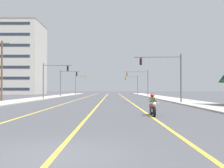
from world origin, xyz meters
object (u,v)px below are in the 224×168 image
object	(u,v)px
traffic_signal_near_right	(166,70)
traffic_signal_mid_right	(140,79)
apartment_building_far_left_block	(12,58)
traffic_signal_far_left	(78,82)
motorcycle_with_rider	(152,107)
utility_pole_left_near	(1,69)
traffic_signal_near_left	(51,75)
traffic_signal_mid_left	(65,79)
traffic_signal_far_right	(133,82)

from	to	relation	value
traffic_signal_near_right	traffic_signal_mid_right	size ratio (longest dim) A/B	1.00
apartment_building_far_left_block	traffic_signal_near_right	bearing A→B (deg)	-54.32
traffic_signal_near_right	traffic_signal_far_left	world-z (taller)	same
motorcycle_with_rider	traffic_signal_far_left	size ratio (longest dim) A/B	0.35
traffic_signal_far_left	utility_pole_left_near	xyz separation A→B (m)	(-5.60, -43.38, 0.61)
traffic_signal_near_left	utility_pole_left_near	distance (m)	8.73
traffic_signal_mid_left	apartment_building_far_left_block	size ratio (longest dim) A/B	0.24
traffic_signal_near_right	traffic_signal_mid_left	distance (m)	32.29
traffic_signal_mid_left	motorcycle_with_rider	bearing A→B (deg)	-72.47
traffic_signal_near_left	traffic_signal_far_left	size ratio (longest dim) A/B	1.00
traffic_signal_near_right	traffic_signal_near_left	size ratio (longest dim) A/B	1.00
traffic_signal_far_left	apartment_building_far_left_block	xyz separation A→B (m)	(-24.62, 10.23, 8.69)
traffic_signal_mid_left	utility_pole_left_near	size ratio (longest dim) A/B	0.70
traffic_signal_mid_right	utility_pole_left_near	world-z (taller)	utility_pole_left_near
traffic_signal_mid_left	traffic_signal_far_left	world-z (taller)	same
traffic_signal_far_right	traffic_signal_far_left	world-z (taller)	same
traffic_signal_near_right	traffic_signal_mid_left	size ratio (longest dim) A/B	1.00
traffic_signal_near_right	traffic_signal_mid_right	bearing A→B (deg)	90.45
apartment_building_far_left_block	utility_pole_left_near	bearing A→B (deg)	-70.47
motorcycle_with_rider	traffic_signal_mid_right	bearing A→B (deg)	84.67
traffic_signal_mid_right	motorcycle_with_rider	bearing A→B (deg)	-95.33
traffic_signal_far_left	apartment_building_far_left_block	distance (m)	28.04
traffic_signal_near_left	traffic_signal_mid_left	bearing A→B (deg)	91.29
traffic_signal_far_left	traffic_signal_far_right	bearing A→B (deg)	11.67
traffic_signal_far_right	traffic_signal_far_left	size ratio (longest dim) A/B	1.00
traffic_signal_mid_right	apartment_building_far_left_block	world-z (taller)	apartment_building_far_left_block
traffic_signal_near_left	traffic_signal_mid_right	world-z (taller)	same
traffic_signal_near_right	traffic_signal_near_left	world-z (taller)	same
motorcycle_with_rider	traffic_signal_near_right	world-z (taller)	traffic_signal_near_right
utility_pole_left_near	traffic_signal_mid_right	bearing A→B (deg)	44.98
utility_pole_left_near	apartment_building_far_left_block	xyz separation A→B (m)	(-19.02, 53.61, 8.08)
motorcycle_with_rider	traffic_signal_near_left	xyz separation A→B (m)	(-13.04, 26.80, 3.52)
traffic_signal_far_left	traffic_signal_mid_right	bearing A→B (deg)	-50.13
traffic_signal_far_right	utility_pole_left_near	world-z (taller)	utility_pole_left_near
traffic_signal_near_left	apartment_building_far_left_block	xyz separation A→B (m)	(-24.76, 47.07, 8.60)
motorcycle_with_rider	traffic_signal_near_right	xyz separation A→B (m)	(4.23, 15.33, 3.58)
traffic_signal_near_left	utility_pole_left_near	world-z (taller)	utility_pole_left_near
traffic_signal_mid_right	traffic_signal_far_right	xyz separation A→B (m)	(0.36, 24.22, -0.07)
traffic_signal_far_left	utility_pole_left_near	bearing A→B (deg)	-97.36
traffic_signal_mid_left	utility_pole_left_near	xyz separation A→B (m)	(-5.39, -22.14, 0.55)
traffic_signal_near_left	traffic_signal_far_right	distance (m)	44.05
motorcycle_with_rider	utility_pole_left_near	distance (m)	27.92
utility_pole_left_near	motorcycle_with_rider	bearing A→B (deg)	-47.16
utility_pole_left_near	apartment_building_far_left_block	bearing A→B (deg)	109.53
traffic_signal_mid_left	traffic_signal_far_left	bearing A→B (deg)	89.44
traffic_signal_mid_left	traffic_signal_far_right	bearing A→B (deg)	54.47
utility_pole_left_near	apartment_building_far_left_block	size ratio (longest dim) A/B	0.35
motorcycle_with_rider	traffic_signal_far_left	xyz separation A→B (m)	(-13.19, 63.64, 3.43)
traffic_signal_mid_right	apartment_building_far_left_block	xyz separation A→B (m)	(-41.82, 30.83, 8.55)
apartment_building_far_left_block	traffic_signal_far_left	bearing A→B (deg)	-22.57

